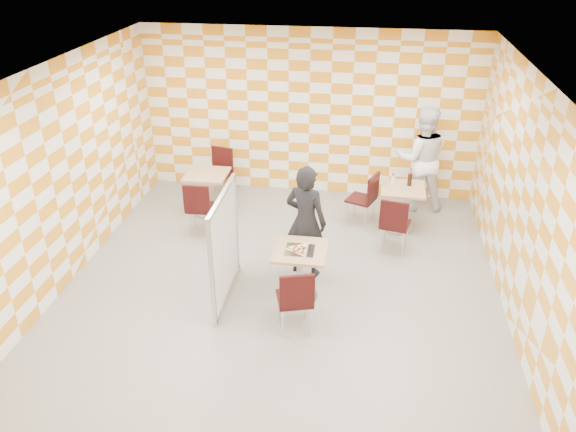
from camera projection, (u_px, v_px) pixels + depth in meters
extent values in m
plane|color=gray|center=(279.00, 296.00, 7.68)|extent=(7.00, 7.00, 0.00)
plane|color=white|center=(277.00, 78.00, 6.29)|extent=(7.00, 7.00, 0.00)
plane|color=white|center=(309.00, 114.00, 10.05)|extent=(6.00, 0.00, 6.00)
plane|color=white|center=(53.00, 183.00, 7.37)|extent=(0.00, 7.00, 7.00)
plane|color=white|center=(529.00, 214.00, 6.60)|extent=(0.00, 7.00, 7.00)
cube|color=tan|center=(300.00, 251.00, 7.35)|extent=(0.70, 0.70, 0.04)
cylinder|color=#A5A5AA|center=(300.00, 274.00, 7.51)|extent=(0.08, 0.08, 0.70)
cylinder|color=#A5A5AA|center=(299.00, 295.00, 7.68)|extent=(0.50, 0.50, 0.03)
cube|color=tan|center=(403.00, 189.00, 9.05)|extent=(0.70, 0.70, 0.04)
cylinder|color=#A5A5AA|center=(401.00, 209.00, 9.21)|extent=(0.08, 0.08, 0.70)
cylinder|color=#A5A5AA|center=(399.00, 228.00, 9.38)|extent=(0.50, 0.50, 0.03)
cube|color=tan|center=(207.00, 175.00, 9.55)|extent=(0.70, 0.70, 0.04)
cylinder|color=#A5A5AA|center=(208.00, 194.00, 9.72)|extent=(0.08, 0.08, 0.70)
cylinder|color=#A5A5AA|center=(209.00, 212.00, 9.89)|extent=(0.50, 0.50, 0.03)
cube|color=black|center=(295.00, 299.00, 6.88)|extent=(0.52, 0.52, 0.04)
cube|color=black|center=(297.00, 292.00, 6.59)|extent=(0.41, 0.15, 0.45)
cylinder|color=silver|center=(306.00, 305.00, 7.16)|extent=(0.03, 0.03, 0.43)
cylinder|color=silver|center=(279.00, 307.00, 7.12)|extent=(0.03, 0.03, 0.43)
cylinder|color=silver|center=(310.00, 322.00, 6.86)|extent=(0.03, 0.03, 0.43)
cylinder|color=silver|center=(283.00, 324.00, 6.82)|extent=(0.03, 0.03, 0.43)
cube|color=black|center=(395.00, 224.00, 8.57)|extent=(0.50, 0.50, 0.04)
cube|color=black|center=(394.00, 215.00, 8.29)|extent=(0.42, 0.13, 0.45)
cylinder|color=silver|center=(407.00, 234.00, 8.77)|extent=(0.03, 0.03, 0.43)
cylinder|color=silver|center=(385.00, 231.00, 8.88)|extent=(0.03, 0.03, 0.43)
cylinder|color=silver|center=(403.00, 245.00, 8.49)|extent=(0.03, 0.03, 0.43)
cylinder|color=silver|center=(380.00, 241.00, 8.60)|extent=(0.03, 0.03, 0.43)
cube|color=black|center=(361.00, 199.00, 9.34)|extent=(0.55, 0.55, 0.04)
cube|color=black|center=(373.00, 188.00, 9.13)|extent=(0.20, 0.40, 0.45)
cylinder|color=silver|center=(355.00, 206.00, 9.66)|extent=(0.03, 0.03, 0.43)
cylinder|color=silver|center=(347.00, 213.00, 9.40)|extent=(0.03, 0.03, 0.43)
cylinder|color=silver|center=(373.00, 210.00, 9.50)|extent=(0.03, 0.03, 0.43)
cylinder|color=silver|center=(365.00, 218.00, 9.24)|extent=(0.03, 0.03, 0.43)
cube|color=black|center=(201.00, 208.00, 9.07)|extent=(0.43, 0.43, 0.04)
cube|color=black|center=(196.00, 199.00, 8.78)|extent=(0.42, 0.05, 0.45)
cylinder|color=silver|center=(214.00, 216.00, 9.31)|extent=(0.03, 0.03, 0.43)
cylinder|color=silver|center=(194.00, 215.00, 9.35)|extent=(0.03, 0.03, 0.43)
cylinder|color=silver|center=(210.00, 226.00, 9.01)|extent=(0.03, 0.03, 0.43)
cylinder|color=silver|center=(189.00, 225.00, 9.05)|extent=(0.03, 0.03, 0.43)
cube|color=black|center=(218.00, 175.00, 10.22)|extent=(0.50, 0.50, 0.04)
cube|color=black|center=(222.00, 159.00, 10.27)|extent=(0.42, 0.13, 0.45)
cylinder|color=silver|center=(206.00, 189.00, 10.24)|extent=(0.03, 0.03, 0.43)
cylinder|color=silver|center=(223.00, 192.00, 10.14)|extent=(0.03, 0.03, 0.43)
cylinder|color=silver|center=(215.00, 182.00, 10.53)|extent=(0.03, 0.03, 0.43)
cylinder|color=silver|center=(231.00, 185.00, 10.42)|extent=(0.03, 0.03, 0.43)
cube|color=white|center=(225.00, 246.00, 7.32)|extent=(0.02, 1.30, 1.40)
cube|color=#B2B2B7|center=(222.00, 196.00, 6.98)|extent=(0.05, 1.30, 0.05)
cube|color=#B2B2B7|center=(227.00, 291.00, 7.65)|extent=(0.05, 1.30, 0.05)
cube|color=#B2B2B7|center=(212.00, 273.00, 6.75)|extent=(0.05, 0.05, 1.50)
cylinder|color=#B2B2B7|center=(215.00, 324.00, 7.11)|extent=(0.08, 0.08, 0.05)
cube|color=#B2B2B7|center=(236.00, 222.00, 7.89)|extent=(0.05, 0.05, 1.50)
cylinder|color=#B2B2B7|center=(238.00, 269.00, 8.25)|extent=(0.08, 0.08, 0.05)
imported|color=black|center=(306.00, 222.00, 7.84)|extent=(0.71, 0.57, 1.67)
imported|color=white|center=(422.00, 159.00, 9.66)|extent=(0.95, 0.76, 1.85)
cube|color=silver|center=(300.00, 250.00, 7.32)|extent=(0.38, 0.34, 0.01)
cone|color=tan|center=(300.00, 249.00, 7.31)|extent=(0.40, 0.40, 0.02)
cone|color=#F2D88C|center=(300.00, 247.00, 7.32)|extent=(0.33, 0.33, 0.01)
cylinder|color=maroon|center=(294.00, 251.00, 7.22)|extent=(0.04, 0.04, 0.01)
cylinder|color=maroon|center=(303.00, 251.00, 7.22)|extent=(0.04, 0.04, 0.01)
cylinder|color=maroon|center=(300.00, 248.00, 7.28)|extent=(0.04, 0.04, 0.01)
cylinder|color=maroon|center=(296.00, 246.00, 7.33)|extent=(0.04, 0.04, 0.01)
cylinder|color=maroon|center=(304.00, 248.00, 7.30)|extent=(0.04, 0.04, 0.01)
torus|color=black|center=(303.00, 249.00, 7.27)|extent=(0.03, 0.03, 0.01)
torus|color=black|center=(298.00, 250.00, 7.25)|extent=(0.03, 0.03, 0.01)
torus|color=black|center=(302.00, 246.00, 7.33)|extent=(0.03, 0.03, 0.01)
torus|color=black|center=(294.00, 248.00, 7.29)|extent=(0.03, 0.03, 0.01)
cylinder|color=white|center=(393.00, 180.00, 9.10)|extent=(0.06, 0.06, 0.16)
cylinder|color=red|center=(393.00, 174.00, 9.06)|extent=(0.04, 0.04, 0.04)
cylinder|color=black|center=(410.00, 180.00, 9.07)|extent=(0.07, 0.07, 0.20)
cylinder|color=red|center=(410.00, 173.00, 9.01)|extent=(0.03, 0.03, 0.03)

